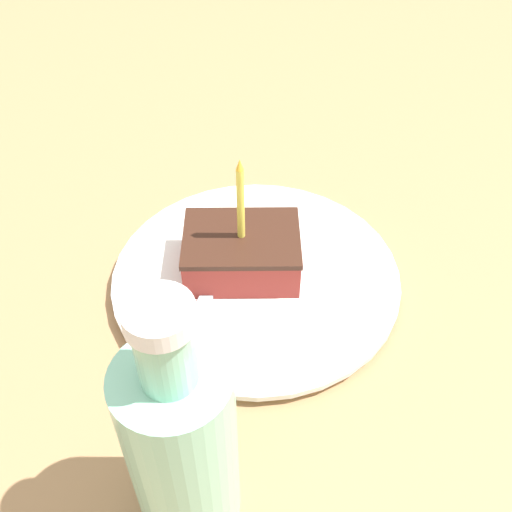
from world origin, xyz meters
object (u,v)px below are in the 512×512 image
(plate, at_px, (256,277))
(cake_slice, at_px, (242,252))
(bottle, at_px, (181,443))
(fork, at_px, (199,313))

(plate, relative_size, cake_slice, 2.17)
(plate, bearing_deg, bottle, -12.57)
(cake_slice, bearing_deg, fork, -33.32)
(bottle, bearing_deg, plate, 167.43)
(plate, height_order, fork, fork)
(plate, bearing_deg, cake_slice, -111.14)
(cake_slice, distance_m, bottle, 0.23)
(plate, distance_m, cake_slice, 0.03)
(bottle, bearing_deg, fork, -178.78)
(plate, relative_size, fork, 1.48)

